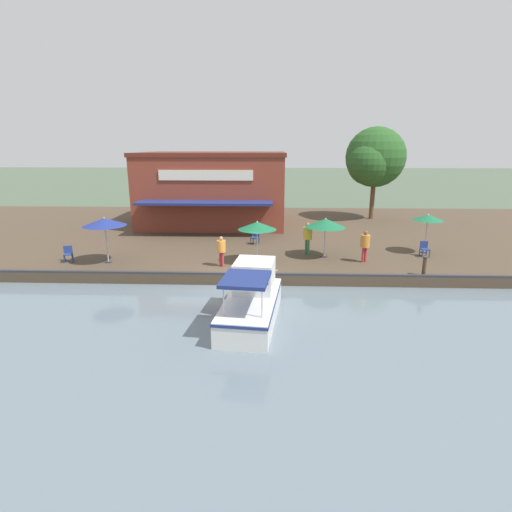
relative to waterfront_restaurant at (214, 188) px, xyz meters
name	(u,v)px	position (x,y,z in m)	size (l,w,h in m)	color
ground_plane	(237,287)	(13.45, 2.89, -3.39)	(220.00, 220.00, 0.00)	#4C5B47
quay_deck	(249,233)	(2.45, 2.89, -3.09)	(22.00, 56.00, 0.60)	#4C3D2D
quay_edge_fender	(237,274)	(13.35, 2.89, -2.74)	(0.20, 50.40, 0.10)	#2D2D33
waterfront_restaurant	(214,188)	(0.00, 0.00, 0.00)	(9.71, 11.14, 5.57)	brown
patio_umbrella_back_row	(104,222)	(11.50, -4.17, -0.59)	(2.23, 2.23, 2.45)	#B7B7B7
patio_umbrella_mid_patio_left	(428,218)	(8.80, 13.53, -0.72)	(1.72, 1.72, 2.29)	#B7B7B7
patio_umbrella_mid_patio_right	(325,223)	(9.94, 7.54, -0.85)	(2.24, 2.24, 2.22)	#B7B7B7
patio_umbrella_near_quay_edge	(257,226)	(11.22, 3.82, -0.79)	(2.03, 2.03, 2.25)	#B7B7B7
cafe_chair_under_first_umbrella	(425,248)	(9.58, 13.23, -2.31)	(0.45, 0.45, 0.85)	navy
cafe_chair_far_corner_seat	(68,253)	(11.40, -6.38, -2.31)	(0.57, 0.57, 0.85)	navy
cafe_chair_facing_river	(255,237)	(7.01, 3.55, -2.31)	(0.57, 0.57, 0.85)	navy
person_near_entrance	(221,248)	(11.96, 2.00, -1.81)	(0.45, 0.45, 1.58)	#B23338
person_at_quay_edge	(365,242)	(10.90, 9.56, -1.71)	(0.49, 0.49, 1.72)	#B23338
person_mid_patio	(308,234)	(9.37, 6.64, -1.63)	(0.52, 0.52, 1.83)	#337547
motorboat_outer_channel	(253,297)	(16.91, 3.86, -2.56)	(5.99, 2.49, 2.18)	white
mooring_post	(424,266)	(13.10, 11.94, -2.32)	(0.22, 0.22, 0.92)	#473323
tree_upstream_bank	(374,159)	(-2.34, 12.96, 2.22)	(5.15, 4.90, 7.59)	brown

